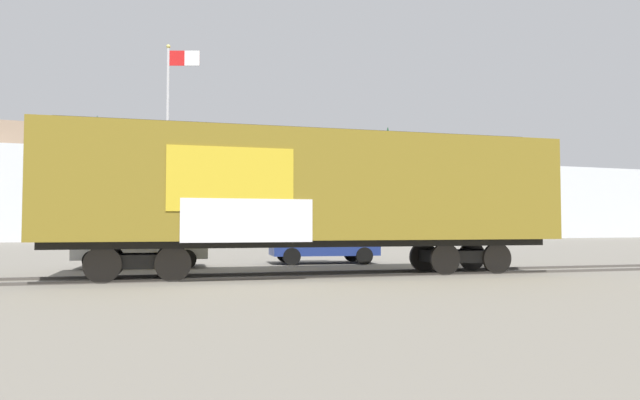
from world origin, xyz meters
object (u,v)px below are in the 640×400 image
(flagpole, at_px, (172,127))
(parked_car_silver, at_px, (141,244))
(freight_car, at_px, (311,191))
(parked_car_blue, at_px, (321,241))

(flagpole, bearing_deg, parked_car_silver, -106.25)
(freight_car, xyz_separation_m, flagpole, (-3.17, 9.64, 3.24))
(freight_car, height_order, parked_car_blue, freight_car)
(freight_car, distance_m, parked_car_silver, 6.95)
(flagpole, distance_m, parked_car_blue, 8.40)
(parked_car_silver, xyz_separation_m, parked_car_blue, (6.62, 0.21, 0.03))
(flagpole, height_order, parked_car_blue, flagpole)
(freight_car, relative_size, parked_car_blue, 3.46)
(flagpole, height_order, parked_car_silver, flagpole)
(flagpole, distance_m, parked_car_silver, 6.83)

